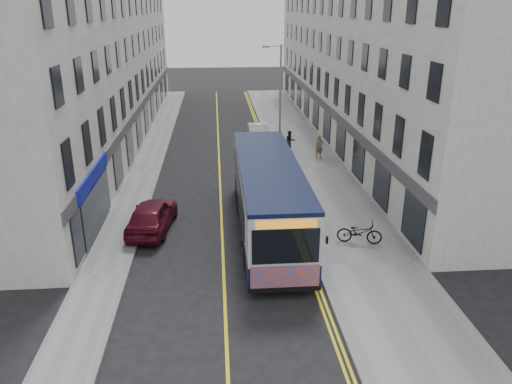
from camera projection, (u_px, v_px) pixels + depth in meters
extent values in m
plane|color=black|center=(223.00, 257.00, 21.98)|extent=(140.00, 140.00, 0.00)
cube|color=gray|center=(312.00, 169.00, 33.62)|extent=(4.50, 64.00, 0.12)
cube|color=gray|center=(143.00, 173.00, 32.77)|extent=(2.00, 64.00, 0.12)
cube|color=slate|center=(279.00, 169.00, 33.44)|extent=(0.18, 64.00, 0.13)
cube|color=slate|center=(159.00, 172.00, 32.84)|extent=(0.18, 64.00, 0.13)
cube|color=yellow|center=(220.00, 172.00, 33.16)|extent=(0.12, 64.00, 0.01)
cube|color=yellow|center=(273.00, 170.00, 33.43)|extent=(0.10, 64.00, 0.01)
cube|color=yellow|center=(276.00, 170.00, 33.45)|extent=(0.10, 64.00, 0.01)
cube|color=white|center=(359.00, 56.00, 40.12)|extent=(6.00, 46.00, 13.00)
cube|color=white|center=(100.00, 58.00, 38.57)|extent=(6.00, 46.00, 13.00)
cylinder|color=#909498|center=(280.00, 105.00, 33.93)|extent=(0.14, 0.14, 8.00)
cylinder|color=#909498|center=(274.00, 46.00, 32.51)|extent=(1.00, 0.08, 0.08)
cube|color=#909498|center=(266.00, 47.00, 32.49)|extent=(0.50, 0.18, 0.12)
cube|color=black|center=(268.00, 215.00, 24.17)|extent=(2.75, 12.10, 0.99)
cube|color=silver|center=(268.00, 186.00, 23.64)|extent=(2.75, 12.10, 1.98)
cube|color=black|center=(269.00, 165.00, 23.26)|extent=(2.77, 12.10, 0.18)
cube|color=black|center=(238.00, 187.00, 24.23)|extent=(0.04, 9.46, 1.26)
cube|color=black|center=(295.00, 185.00, 24.44)|extent=(0.04, 9.46, 1.26)
cube|color=black|center=(286.00, 247.00, 18.03)|extent=(2.47, 0.04, 1.37)
cube|color=#FF4B15|center=(285.00, 278.00, 18.50)|extent=(2.58, 0.04, 1.04)
cube|color=orange|center=(286.00, 224.00, 17.71)|extent=(2.20, 0.04, 0.31)
cylinder|color=black|center=(247.00, 258.00, 20.81)|extent=(0.31, 1.10, 1.10)
cylinder|color=black|center=(306.00, 255.00, 21.00)|extent=(0.31, 1.10, 1.10)
cylinder|color=black|center=(240.00, 203.00, 26.45)|extent=(0.31, 1.10, 1.10)
cylinder|color=black|center=(286.00, 202.00, 26.64)|extent=(0.31, 1.10, 1.10)
cylinder|color=black|center=(238.00, 190.00, 28.29)|extent=(0.31, 1.10, 1.10)
cylinder|color=black|center=(282.00, 189.00, 28.48)|extent=(0.31, 1.10, 1.10)
imported|color=black|center=(360.00, 232.00, 22.86)|extent=(2.16, 1.20, 1.07)
imported|color=olive|center=(319.00, 147.00, 35.46)|extent=(0.67, 0.52, 1.64)
imported|color=black|center=(290.00, 141.00, 36.90)|extent=(0.91, 0.79, 1.60)
imported|color=silver|center=(258.00, 134.00, 39.86)|extent=(1.55, 4.43, 1.46)
imported|color=#550E1D|center=(152.00, 215.00, 24.41)|extent=(2.42, 4.78, 1.56)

